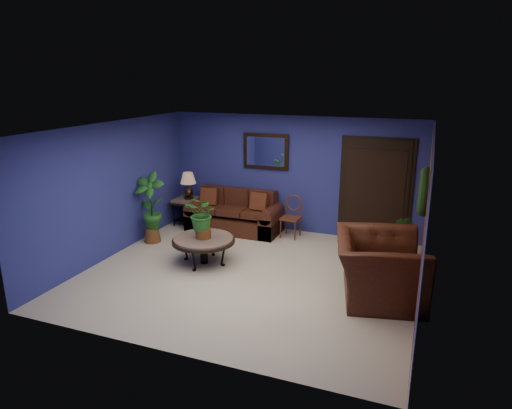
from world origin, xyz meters
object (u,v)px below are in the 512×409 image
at_px(coffee_table, 204,241).
at_px(end_table, 189,205).
at_px(sofa, 235,217).
at_px(side_chair, 292,214).
at_px(table_lamp, 188,182).
at_px(armchair, 379,267).

distance_m(coffee_table, end_table, 2.33).
distance_m(sofa, side_chair, 1.30).
relative_size(table_lamp, armchair, 0.39).
distance_m(coffee_table, side_chair, 2.24).
height_order(coffee_table, table_lamp, table_lamp).
relative_size(table_lamp, side_chair, 0.66).
bearing_deg(table_lamp, end_table, 161.57).
relative_size(end_table, table_lamp, 1.12).
bearing_deg(table_lamp, side_chair, 1.54).
height_order(side_chair, armchair, armchair).
height_order(table_lamp, armchair, table_lamp).
height_order(sofa, table_lamp, table_lamp).
relative_size(end_table, armchair, 0.44).
height_order(coffee_table, side_chair, side_chair).
distance_m(end_table, table_lamp, 0.52).
bearing_deg(side_chair, table_lamp, -174.32).
distance_m(side_chair, armchair, 2.97).
bearing_deg(armchair, sofa, 45.04).
bearing_deg(armchair, side_chair, 30.91).
bearing_deg(armchair, end_table, 52.47).
bearing_deg(sofa, end_table, -178.67).
distance_m(end_table, armchair, 4.92).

